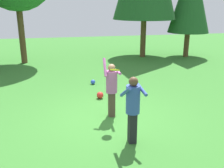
# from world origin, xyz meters

# --- Properties ---
(ground_plane) EXTENTS (40.00, 40.00, 0.00)m
(ground_plane) POSITION_xyz_m (0.00, 0.00, 0.00)
(ground_plane) COLOR #387A2D
(person_thrower) EXTENTS (0.49, 0.58, 1.82)m
(person_thrower) POSITION_xyz_m (0.13, 0.13, 0.98)
(person_thrower) COLOR #4C382D
(person_thrower) RESTS_ON ground_plane
(person_catcher) EXTENTS (0.56, 0.63, 1.70)m
(person_catcher) POSITION_xyz_m (0.31, -1.51, 1.01)
(person_catcher) COLOR black
(person_catcher) RESTS_ON ground_plane
(frisbee) EXTENTS (0.35, 0.35, 0.12)m
(frisbee) POSITION_xyz_m (0.12, -0.35, 1.59)
(frisbee) COLOR yellow
(ball_red) EXTENTS (0.25, 0.25, 0.25)m
(ball_red) POSITION_xyz_m (0.03, 1.71, 0.13)
(ball_red) COLOR red
(ball_red) RESTS_ON ground_plane
(ball_blue) EXTENTS (0.20, 0.20, 0.20)m
(ball_blue) POSITION_xyz_m (0.01, 3.49, 0.10)
(ball_blue) COLOR blue
(ball_blue) RESTS_ON ground_plane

